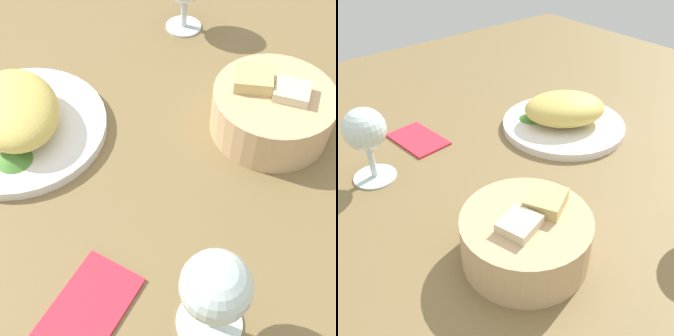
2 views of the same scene
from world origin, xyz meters
TOP-DOWN VIEW (x-y plane):
  - ground_plane at (0.00, 0.00)cm, footprint 140.00×140.00cm
  - plate at (-12.52, -7.65)cm, footprint 23.23×23.23cm
  - omelette at (-12.52, -7.65)cm, footprint 18.77×17.42cm
  - lettuce_garnish at (-8.45, -12.47)cm, footprint 4.58×4.58cm
  - bread_basket at (14.72, 12.03)cm, footprint 16.01×16.01cm
  - wine_glass_near at (22.37, -15.73)cm, footprint 6.78×6.78cm
  - folded_napkin at (11.39, -21.46)cm, footprint 8.01×11.61cm

SIDE VIEW (x-z plane):
  - ground_plane at x=0.00cm, z-range -2.00..0.00cm
  - folded_napkin at x=11.39cm, z-range 0.00..0.80cm
  - plate at x=-12.52cm, z-range 0.00..1.40cm
  - lettuce_garnish at x=-8.45cm, z-range 1.40..2.80cm
  - bread_basket at x=14.72cm, z-range -0.63..7.51cm
  - omelette at x=-12.52cm, z-range 1.40..6.98cm
  - wine_glass_near at x=22.37cm, z-range 1.98..14.21cm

